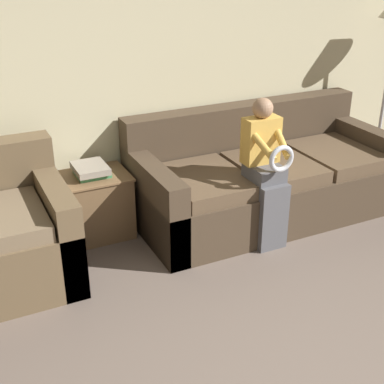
# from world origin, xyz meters

# --- Properties ---
(wall_back) EXTENTS (7.76, 0.06, 2.55)m
(wall_back) POSITION_xyz_m (0.00, 3.07, 1.27)
(wall_back) COLOR beige
(wall_back) RESTS_ON ground_plane
(couch_main) EXTENTS (2.20, 0.99, 0.87)m
(couch_main) POSITION_xyz_m (0.85, 2.56, 0.31)
(couch_main) COLOR #473828
(couch_main) RESTS_ON ground_plane
(child_left_seated) EXTENTS (0.27, 0.36, 1.12)m
(child_left_seated) POSITION_xyz_m (0.59, 2.14, 0.61)
(child_left_seated) COLOR #56565B
(child_left_seated) RESTS_ON ground_plane
(side_shelf) EXTENTS (0.53, 0.44, 0.51)m
(side_shelf) POSITION_xyz_m (-0.54, 2.80, 0.26)
(side_shelf) COLOR brown
(side_shelf) RESTS_ON ground_plane
(book_stack) EXTENTS (0.25, 0.30, 0.08)m
(book_stack) POSITION_xyz_m (-0.55, 2.81, 0.56)
(book_stack) COLOR #3D8451
(book_stack) RESTS_ON side_shelf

